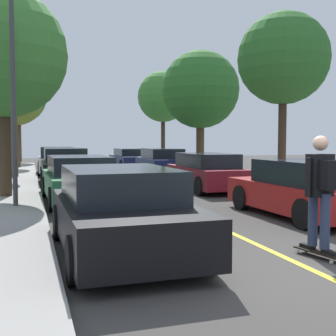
{
  "coord_description": "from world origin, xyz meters",
  "views": [
    {
      "loc": [
        -3.76,
        -5.51,
        1.83
      ],
      "look_at": [
        0.15,
        6.9,
        0.99
      ],
      "focal_mm": 47.29,
      "sensor_mm": 36.0,
      "label": 1
    }
  ],
  "objects": [
    {
      "name": "street_tree_right_near",
      "position": [
        4.44,
        15.15,
        4.29
      ],
      "size": [
        3.86,
        3.86,
        6.1
      ],
      "color": "#4C3823",
      "rests_on": "sidewalk_right"
    },
    {
      "name": "parked_car_left_nearest",
      "position": [
        -2.36,
        1.45,
        0.67
      ],
      "size": [
        2.01,
        4.1,
        1.37
      ],
      "color": "black",
      "rests_on": "ground"
    },
    {
      "name": "ground",
      "position": [
        0.0,
        0.0,
        0.0
      ],
      "size": [
        80.0,
        80.0,
        0.0
      ],
      "primitive_type": "plane",
      "color": "#3D3A38"
    },
    {
      "name": "street_tree_left_near",
      "position": [
        -4.44,
        15.67,
        4.9
      ],
      "size": [
        2.85,
        2.85,
        6.28
      ],
      "color": "brown",
      "rests_on": "sidewalk_left"
    },
    {
      "name": "street_tree_right_nearest",
      "position": [
        4.44,
        7.64,
        4.52
      ],
      "size": [
        3.07,
        3.07,
        5.94
      ],
      "color": "#3D2D1E",
      "rests_on": "sidewalk_right"
    },
    {
      "name": "parked_car_right_far",
      "position": [
        2.36,
        14.92,
        0.69
      ],
      "size": [
        1.97,
        4.29,
        1.4
      ],
      "color": "navy",
      "rests_on": "ground"
    },
    {
      "name": "skateboarder",
      "position": [
        0.5,
        0.2,
        1.12
      ],
      "size": [
        0.59,
        0.71,
        1.79
      ],
      "color": "black",
      "rests_on": "skateboard"
    },
    {
      "name": "streetlamp",
      "position": [
        -4.11,
        6.36,
        3.44
      ],
      "size": [
        0.36,
        0.24,
        5.79
      ],
      "color": "#38383D",
      "rests_on": "sidewalk_left"
    },
    {
      "name": "parked_car_left_far",
      "position": [
        -2.36,
        13.14,
        0.71
      ],
      "size": [
        1.94,
        4.32,
        1.48
      ],
      "color": "black",
      "rests_on": "ground"
    },
    {
      "name": "parked_car_right_near",
      "position": [
        2.36,
        9.24,
        0.66
      ],
      "size": [
        1.86,
        4.29,
        1.33
      ],
      "color": "maroon",
      "rests_on": "ground"
    },
    {
      "name": "street_tree_left_nearest",
      "position": [
        -4.44,
        8.57,
        4.35
      ],
      "size": [
        3.79,
        3.79,
        6.13
      ],
      "color": "#3D2D1E",
      "rests_on": "sidewalk_left"
    },
    {
      "name": "parked_car_right_nearest",
      "position": [
        2.36,
        3.41,
        0.65
      ],
      "size": [
        1.95,
        4.12,
        1.35
      ],
      "color": "maroon",
      "rests_on": "ground"
    },
    {
      "name": "street_tree_right_far",
      "position": [
        4.44,
        21.56,
        4.53
      ],
      "size": [
        3.22,
        3.22,
        6.02
      ],
      "color": "#3D2D1E",
      "rests_on": "sidewalk_right"
    },
    {
      "name": "street_tree_left_farthest",
      "position": [
        -4.44,
        29.93,
        5.09
      ],
      "size": [
        4.18,
        4.18,
        7.05
      ],
      "color": "#4C3823",
      "rests_on": "sidewalk_left"
    },
    {
      "name": "parked_car_right_farthest",
      "position": [
        2.36,
        21.9,
        0.62
      ],
      "size": [
        1.94,
        4.7,
        1.25
      ],
      "color": "navy",
      "rests_on": "ground"
    },
    {
      "name": "skateboard",
      "position": [
        0.49,
        0.23,
        0.09
      ],
      "size": [
        0.38,
        0.87,
        0.1
      ],
      "color": "black",
      "rests_on": "ground"
    },
    {
      "name": "center_line",
      "position": [
        0.0,
        4.0,
        0.0
      ],
      "size": [
        0.12,
        39.2,
        0.01
      ],
      "primitive_type": "cube",
      "color": "gold",
      "rests_on": "ground"
    },
    {
      "name": "parked_car_left_near",
      "position": [
        -2.36,
        7.58,
        0.66
      ],
      "size": [
        2.04,
        4.65,
        1.35
      ],
      "color": "#1E5B33",
      "rests_on": "ground"
    },
    {
      "name": "street_tree_left_far",
      "position": [
        -4.44,
        23.02,
        4.27
      ],
      "size": [
        3.25,
        3.25,
        5.8
      ],
      "color": "#4C3823",
      "rests_on": "sidewalk_left"
    },
    {
      "name": "parked_car_left_farthest",
      "position": [
        -2.36,
        18.66,
        0.72
      ],
      "size": [
        2.02,
        4.14,
        1.44
      ],
      "color": "white",
      "rests_on": "ground"
    }
  ]
}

